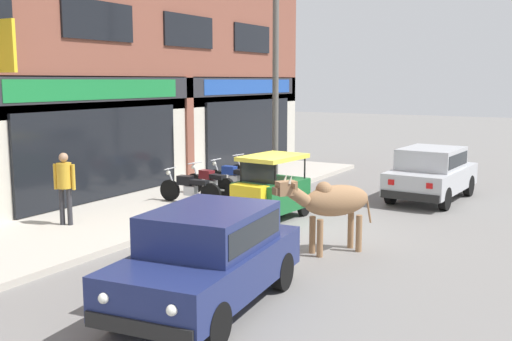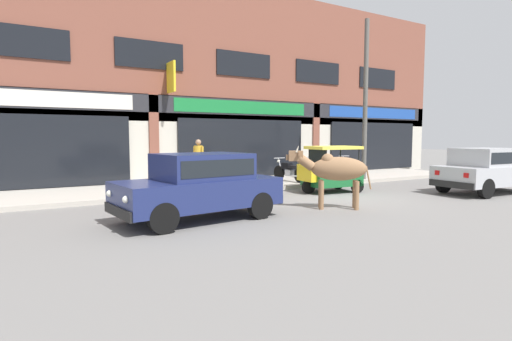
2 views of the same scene
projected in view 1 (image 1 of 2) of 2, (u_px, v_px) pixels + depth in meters
name	position (u px, v px, depth m)	size (l,w,h in m)	color
ground_plane	(294.00, 229.00, 13.34)	(90.00, 90.00, 0.00)	slate
sidewalk	(156.00, 208.00, 15.29)	(19.00, 3.51, 0.13)	#B7AFA3
shop_building	(93.00, 61.00, 15.73)	(23.00, 1.40, 8.02)	brown
cow	(332.00, 202.00, 11.37)	(1.85, 1.46, 1.61)	#936B47
car_0	(432.00, 171.00, 16.46)	(3.69, 1.82, 1.46)	black
car_1	(208.00, 253.00, 8.66)	(3.74, 1.99, 1.46)	black
auto_rickshaw	(270.00, 192.00, 14.27)	(2.04, 1.31, 1.52)	black
motorcycle_0	(190.00, 188.00, 15.52)	(0.52, 1.81, 0.88)	black
motorcycle_1	(210.00, 182.00, 16.44)	(0.62, 1.80, 0.88)	black
motorcycle_2	(233.00, 177.00, 17.25)	(0.52, 1.81, 0.88)	black
motorcycle_3	(253.00, 172.00, 18.26)	(0.61, 1.80, 0.88)	black
pedestrian	(65.00, 181.00, 13.05)	(0.32, 0.47, 1.60)	#2D2D33
utility_pole	(276.00, 81.00, 17.29)	(0.18, 0.18, 6.29)	#595651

